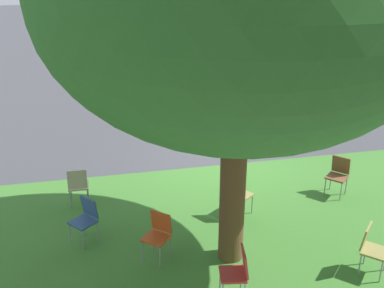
{
  "coord_description": "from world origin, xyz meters",
  "views": [
    {
      "loc": [
        2.99,
        10.5,
        5.09
      ],
      "look_at": [
        0.88,
        0.7,
        0.87
      ],
      "focal_mm": 43.26,
      "sensor_mm": 36.0,
      "label": 1
    }
  ],
  "objects_px": {
    "chair_1": "(239,193)",
    "chair_4": "(158,232)",
    "chair_0": "(338,173)",
    "parked_car": "(272,96)",
    "chair_5": "(238,270)",
    "chair_2": "(86,217)",
    "chair_3": "(78,184)",
    "chair_6": "(371,246)"
  },
  "relations": [
    {
      "from": "chair_1",
      "to": "chair_4",
      "type": "bearing_deg",
      "value": 30.79
    },
    {
      "from": "chair_0",
      "to": "parked_car",
      "type": "bearing_deg",
      "value": -93.77
    },
    {
      "from": "chair_0",
      "to": "chair_4",
      "type": "bearing_deg",
      "value": 19.15
    },
    {
      "from": "chair_5",
      "to": "chair_2",
      "type": "bearing_deg",
      "value": -42.04
    },
    {
      "from": "chair_2",
      "to": "chair_5",
      "type": "bearing_deg",
      "value": 137.96
    },
    {
      "from": "chair_2",
      "to": "parked_car",
      "type": "distance_m",
      "value": 8.06
    },
    {
      "from": "chair_0",
      "to": "chair_4",
      "type": "relative_size",
      "value": 1.0
    },
    {
      "from": "chair_2",
      "to": "chair_1",
      "type": "bearing_deg",
      "value": -174.5
    },
    {
      "from": "chair_1",
      "to": "chair_5",
      "type": "xyz_separation_m",
      "value": [
        0.76,
        2.37,
        0.0
      ]
    },
    {
      "from": "chair_3",
      "to": "chair_5",
      "type": "xyz_separation_m",
      "value": [
        -2.45,
        3.43,
        0.0
      ]
    },
    {
      "from": "chair_4",
      "to": "chair_6",
      "type": "xyz_separation_m",
      "value": [
        -3.43,
        1.15,
        0.0
      ]
    },
    {
      "from": "chair_0",
      "to": "chair_4",
      "type": "distance_m",
      "value": 4.5
    },
    {
      "from": "chair_2",
      "to": "chair_3",
      "type": "relative_size",
      "value": 1.0
    },
    {
      "from": "parked_car",
      "to": "chair_6",
      "type": "bearing_deg",
      "value": 81.3
    },
    {
      "from": "chair_3",
      "to": "chair_4",
      "type": "bearing_deg",
      "value": 123.08
    },
    {
      "from": "chair_2",
      "to": "chair_5",
      "type": "relative_size",
      "value": 1.0
    },
    {
      "from": "chair_5",
      "to": "parked_car",
      "type": "relative_size",
      "value": 0.24
    },
    {
      "from": "chair_1",
      "to": "chair_4",
      "type": "distance_m",
      "value": 2.11
    },
    {
      "from": "chair_1",
      "to": "chair_4",
      "type": "xyz_separation_m",
      "value": [
        1.81,
        1.08,
        0.0
      ]
    },
    {
      "from": "chair_0",
      "to": "parked_car",
      "type": "xyz_separation_m",
      "value": [
        -0.32,
        -4.87,
        0.32
      ]
    },
    {
      "from": "chair_0",
      "to": "chair_2",
      "type": "relative_size",
      "value": 1.0
    },
    {
      "from": "chair_5",
      "to": "chair_6",
      "type": "bearing_deg",
      "value": -176.76
    },
    {
      "from": "chair_3",
      "to": "chair_6",
      "type": "distance_m",
      "value": 5.84
    },
    {
      "from": "chair_0",
      "to": "chair_3",
      "type": "bearing_deg",
      "value": -6.75
    },
    {
      "from": "chair_1",
      "to": "parked_car",
      "type": "bearing_deg",
      "value": -117.66
    },
    {
      "from": "chair_0",
      "to": "chair_5",
      "type": "relative_size",
      "value": 1.0
    },
    {
      "from": "chair_2",
      "to": "chair_6",
      "type": "height_order",
      "value": "same"
    },
    {
      "from": "chair_5",
      "to": "chair_6",
      "type": "distance_m",
      "value": 2.38
    },
    {
      "from": "chair_4",
      "to": "chair_5",
      "type": "xyz_separation_m",
      "value": [
        -1.05,
        1.29,
        0.0
      ]
    },
    {
      "from": "chair_2",
      "to": "chair_4",
      "type": "height_order",
      "value": "same"
    },
    {
      "from": "chair_2",
      "to": "chair_6",
      "type": "relative_size",
      "value": 1.0
    },
    {
      "from": "chair_6",
      "to": "parked_car",
      "type": "xyz_separation_m",
      "value": [
        -1.15,
        -7.5,
        0.32
      ]
    },
    {
      "from": "chair_4",
      "to": "chair_2",
      "type": "bearing_deg",
      "value": -32.26
    },
    {
      "from": "chair_1",
      "to": "chair_4",
      "type": "relative_size",
      "value": 1.0
    },
    {
      "from": "chair_4",
      "to": "chair_5",
      "type": "height_order",
      "value": "same"
    },
    {
      "from": "chair_3",
      "to": "chair_1",
      "type": "bearing_deg",
      "value": 161.65
    },
    {
      "from": "chair_2",
      "to": "chair_5",
      "type": "distance_m",
      "value": 3.09
    },
    {
      "from": "chair_0",
      "to": "chair_3",
      "type": "relative_size",
      "value": 1.0
    },
    {
      "from": "chair_1",
      "to": "parked_car",
      "type": "distance_m",
      "value": 5.95
    },
    {
      "from": "chair_0",
      "to": "chair_6",
      "type": "distance_m",
      "value": 2.76
    },
    {
      "from": "chair_0",
      "to": "chair_1",
      "type": "xyz_separation_m",
      "value": [
        2.44,
        0.4,
        0.0
      ]
    },
    {
      "from": "chair_6",
      "to": "parked_car",
      "type": "relative_size",
      "value": 0.24
    }
  ]
}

